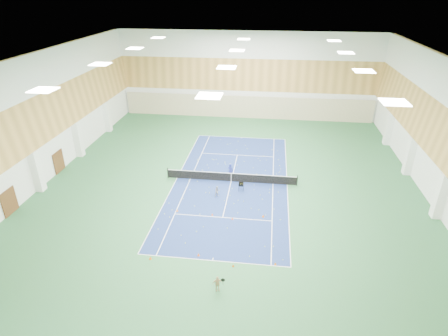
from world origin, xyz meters
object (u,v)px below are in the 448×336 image
Objects in this scene: child_court at (217,191)px; child_apron at (217,283)px; ball_cart at (241,187)px; tennis_net at (231,177)px; coach at (230,171)px.

child_apron is at bearing -114.91° from child_court.
child_court is at bearing -149.63° from ball_cart.
tennis_net is 12.61× the size of child_court.
tennis_net is 8.21× the size of coach.
coach is 1.86× the size of ball_cart.
coach is at bearing 71.97° from child_apron.
child_apron is (1.69, -11.68, 0.05)m from child_court.
tennis_net is at bearing 116.56° from coach.
child_court is 1.21× the size of ball_cart.
child_apron reaches higher than ball_cart.
ball_cart is (0.38, 12.95, -0.14)m from child_apron.
child_court is (-0.95, -2.96, -0.04)m from tennis_net.
child_apron is (0.92, -15.42, -0.22)m from coach.
child_apron is at bearing -87.09° from tennis_net.
child_apron reaches higher than tennis_net.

